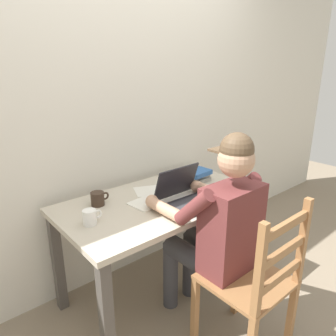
% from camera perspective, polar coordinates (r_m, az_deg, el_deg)
% --- Properties ---
extents(ground_plane, '(8.00, 8.00, 0.00)m').
position_cam_1_polar(ground_plane, '(2.47, -1.06, -21.32)').
color(ground_plane, gray).
extents(back_wall, '(6.00, 0.04, 2.60)m').
position_cam_1_polar(back_wall, '(2.28, -8.50, 11.13)').
color(back_wall, silver).
rests_on(back_wall, ground).
extents(desk, '(1.34, 0.73, 0.74)m').
position_cam_1_polar(desk, '(2.13, -1.16, -8.00)').
color(desk, '#BCB29E').
rests_on(desk, ground).
extents(seated_person, '(0.50, 0.60, 1.26)m').
position_cam_1_polar(seated_person, '(1.85, 8.74, -10.39)').
color(seated_person, brown).
rests_on(seated_person, ground).
extents(wooden_chair, '(0.42, 0.42, 0.96)m').
position_cam_1_polar(wooden_chair, '(1.83, 15.40, -19.61)').
color(wooden_chair, olive).
rests_on(wooden_chair, ground).
extents(laptop, '(0.33, 0.30, 0.23)m').
position_cam_1_polar(laptop, '(1.99, 3.25, -5.03)').
color(laptop, '#232328').
rests_on(laptop, desk).
extents(computer_mouse, '(0.06, 0.10, 0.03)m').
position_cam_1_polar(computer_mouse, '(2.12, 9.25, -4.81)').
color(computer_mouse, '#232328').
rests_on(computer_mouse, desk).
extents(coffee_mug_white, '(0.11, 0.07, 0.09)m').
position_cam_1_polar(coffee_mug_white, '(1.79, -13.97, -8.67)').
color(coffee_mug_white, white).
rests_on(coffee_mug_white, desk).
extents(coffee_mug_dark, '(0.12, 0.08, 0.09)m').
position_cam_1_polar(coffee_mug_dark, '(2.02, -12.62, -5.46)').
color(coffee_mug_dark, '#38281E').
rests_on(coffee_mug_dark, desk).
extents(book_stack_main, '(0.20, 0.17, 0.09)m').
position_cam_1_polar(book_stack_main, '(2.37, 5.35, -1.38)').
color(book_stack_main, gray).
rests_on(book_stack_main, desk).
extents(paper_pile_near_laptop, '(0.27, 0.20, 0.01)m').
position_cam_1_polar(paper_pile_near_laptop, '(2.03, -3.30, -6.14)').
color(paper_pile_near_laptop, silver).
rests_on(paper_pile_near_laptop, desk).
extents(paper_pile_back_corner, '(0.25, 0.22, 0.01)m').
position_cam_1_polar(paper_pile_back_corner, '(2.13, 2.47, -4.88)').
color(paper_pile_back_corner, silver).
rests_on(paper_pile_back_corner, desk).
extents(paper_pile_side, '(0.27, 0.25, 0.00)m').
position_cam_1_polar(paper_pile_side, '(2.20, -3.26, -4.14)').
color(paper_pile_side, silver).
rests_on(paper_pile_side, desk).
extents(landscape_photo_print, '(0.14, 0.11, 0.00)m').
position_cam_1_polar(landscape_photo_print, '(2.18, -2.23, -4.37)').
color(landscape_photo_print, teal).
rests_on(landscape_photo_print, desk).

